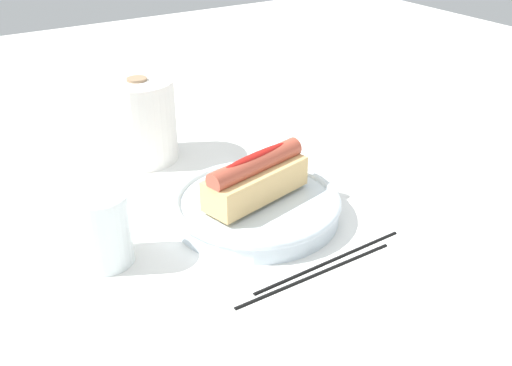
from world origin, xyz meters
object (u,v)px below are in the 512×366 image
(serving_bowl, at_px, (256,206))
(hotdog_front, at_px, (256,178))
(chopstick_near, at_px, (330,260))
(chopstick_far, at_px, (316,273))
(paper_towel_roll, at_px, (141,120))
(water_glass, at_px, (103,233))

(serving_bowl, relative_size, hotdog_front, 1.43)
(serving_bowl, xyz_separation_m, chopstick_near, (0.02, -0.13, -0.01))
(chopstick_near, height_order, chopstick_far, same)
(paper_towel_roll, bearing_deg, chopstick_near, -79.06)
(hotdog_front, bearing_deg, paper_towel_roll, 102.20)
(chopstick_near, relative_size, chopstick_far, 1.00)
(water_glass, bearing_deg, paper_towel_roll, 57.85)
(chopstick_near, distance_m, chopstick_far, 0.03)
(water_glass, relative_size, chopstick_far, 0.41)
(serving_bowl, height_order, hotdog_front, hotdog_front)
(chopstick_far, bearing_deg, paper_towel_roll, 95.70)
(paper_towel_roll, distance_m, chopstick_near, 0.40)
(water_glass, bearing_deg, serving_bowl, -3.44)
(serving_bowl, bearing_deg, paper_towel_roll, 102.20)
(hotdog_front, bearing_deg, water_glass, 176.56)
(serving_bowl, relative_size, chopstick_near, 1.02)
(hotdog_front, xyz_separation_m, water_glass, (-0.20, 0.01, -0.02))
(serving_bowl, bearing_deg, water_glass, 176.56)
(chopstick_near, bearing_deg, chopstick_far, -160.16)
(serving_bowl, xyz_separation_m, paper_towel_roll, (-0.05, 0.25, 0.05))
(chopstick_far, bearing_deg, water_glass, 140.29)
(serving_bowl, bearing_deg, chopstick_near, -81.46)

